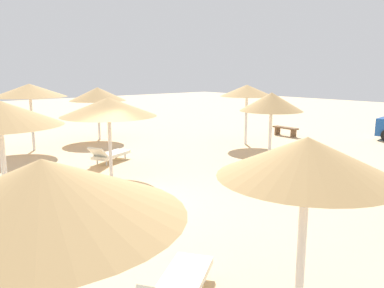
% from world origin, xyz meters
% --- Properties ---
extents(ground_plane, '(80.00, 80.00, 0.00)m').
position_xyz_m(ground_plane, '(0.00, 0.00, 0.00)').
color(ground_plane, '#DBBA8C').
extents(parasol_0, '(3.17, 3.17, 2.66)m').
position_xyz_m(parasol_0, '(-2.17, 1.23, 2.35)').
color(parasol_0, silver).
rests_on(parasol_0, ground).
extents(parasol_2, '(2.35, 2.35, 2.68)m').
position_xyz_m(parasol_2, '(6.45, -0.55, 2.40)').
color(parasol_2, silver).
rests_on(parasol_2, ground).
extents(parasol_4, '(3.14, 3.14, 2.97)m').
position_xyz_m(parasol_4, '(-8.20, 0.66, 2.68)').
color(parasol_4, silver).
rests_on(parasol_4, ground).
extents(parasol_5, '(2.57, 2.57, 2.87)m').
position_xyz_m(parasol_5, '(-3.04, 9.04, 2.59)').
color(parasol_5, silver).
rests_on(parasol_5, ground).
extents(parasol_7, '(2.22, 2.22, 2.86)m').
position_xyz_m(parasol_7, '(6.28, -3.86, 2.60)').
color(parasol_7, silver).
rests_on(parasol_7, ground).
extents(parasol_8, '(2.36, 2.36, 2.73)m').
position_xyz_m(parasol_8, '(0.27, 6.66, 2.38)').
color(parasol_8, silver).
rests_on(parasol_8, ground).
extents(parasol_9, '(2.87, 2.87, 2.70)m').
position_xyz_m(parasol_9, '(-8.91, 4.24, 2.35)').
color(parasol_9, silver).
rests_on(parasol_9, ground).
extents(lounger_0, '(1.35, 1.98, 0.74)m').
position_xyz_m(lounger_0, '(-3.97, 2.14, 0.32)').
color(lounger_0, silver).
rests_on(lounger_0, ground).
extents(lounger_2, '(1.58, 1.91, 0.77)m').
position_xyz_m(lounger_2, '(5.02, -1.56, 0.32)').
color(lounger_2, silver).
rests_on(lounger_2, ground).
extents(bench_0, '(1.52, 0.48, 0.49)m').
position_xyz_m(bench_0, '(-3.24, 12.53, 0.35)').
color(bench_0, brown).
rests_on(bench_0, ground).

